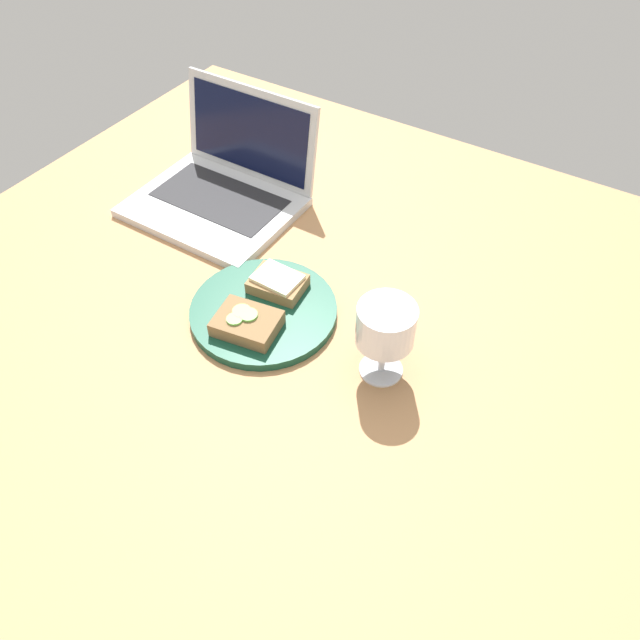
% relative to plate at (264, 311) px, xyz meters
% --- Properties ---
extents(wooden_table, '(1.40, 1.40, 0.03)m').
position_rel_plate_xyz_m(wooden_table, '(0.04, -0.02, -0.02)').
color(wooden_table, '#B27F51').
rests_on(wooden_table, ground).
extents(plate, '(0.25, 0.25, 0.02)m').
position_rel_plate_xyz_m(plate, '(0.00, 0.00, 0.00)').
color(plate, '#144733').
rests_on(plate, wooden_table).
extents(sandwich_with_cucumber, '(0.11, 0.09, 0.03)m').
position_rel_plate_xyz_m(sandwich_with_cucumber, '(0.01, -0.05, 0.02)').
color(sandwich_with_cucumber, brown).
rests_on(sandwich_with_cucumber, plate).
extents(sandwich_with_cheese, '(0.10, 0.08, 0.03)m').
position_rel_plate_xyz_m(sandwich_with_cheese, '(-0.01, 0.05, 0.02)').
color(sandwich_with_cheese, '#937047').
rests_on(sandwich_with_cheese, plate).
extents(wine_glass, '(0.09, 0.09, 0.14)m').
position_rel_plate_xyz_m(wine_glass, '(0.22, -0.00, 0.09)').
color(wine_glass, white).
rests_on(wine_glass, wooden_table).
extents(laptop, '(0.31, 0.28, 0.20)m').
position_rel_plate_xyz_m(laptop, '(-0.25, 0.22, 0.03)').
color(laptop, silver).
rests_on(laptop, wooden_table).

